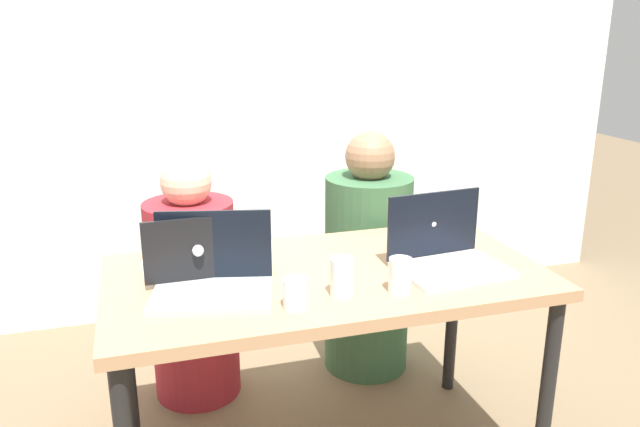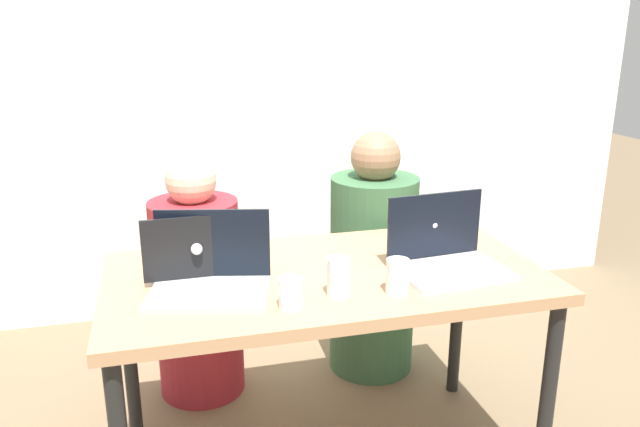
# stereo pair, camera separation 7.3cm
# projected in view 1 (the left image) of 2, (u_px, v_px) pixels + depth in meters

# --- Properties ---
(back_wall) EXTENTS (4.50, 0.10, 2.39)m
(back_wall) POSITION_uv_depth(u_px,v_px,m) (243.00, 93.00, 3.30)
(back_wall) COLOR white
(back_wall) RESTS_ON ground
(desk) EXTENTS (1.44, 0.75, 0.76)m
(desk) POSITION_uv_depth(u_px,v_px,m) (326.00, 292.00, 2.09)
(desk) COLOR tan
(desk) RESTS_ON ground
(person_on_left) EXTENTS (0.45, 0.45, 1.05)m
(person_on_left) POSITION_uv_depth(u_px,v_px,m) (193.00, 293.00, 2.61)
(person_on_left) COLOR #A2262F
(person_on_left) RESTS_ON ground
(person_on_right) EXTENTS (0.41, 0.41, 1.11)m
(person_on_right) POSITION_uv_depth(u_px,v_px,m) (367.00, 267.00, 2.82)
(person_on_right) COLOR #39643F
(person_on_right) RESTS_ON ground
(laptop_front_left) EXTENTS (0.41, 0.33, 0.24)m
(laptop_front_left) POSITION_uv_depth(u_px,v_px,m) (213.00, 277.00, 1.89)
(laptop_front_left) COLOR #B0B9B7
(laptop_front_left) RESTS_ON desk
(laptop_back_left) EXTENTS (0.34, 0.26, 0.22)m
(laptop_back_left) POSITION_uv_depth(u_px,v_px,m) (196.00, 262.00, 2.02)
(laptop_back_left) COLOR silver
(laptop_back_left) RESTS_ON desk
(laptop_front_right) EXTENTS (0.37, 0.30, 0.24)m
(laptop_front_right) POSITION_uv_depth(u_px,v_px,m) (445.00, 253.00, 2.09)
(laptop_front_right) COLOR silver
(laptop_front_right) RESTS_ON desk
(water_glass_right) EXTENTS (0.07, 0.07, 0.11)m
(water_glass_right) POSITION_uv_depth(u_px,v_px,m) (400.00, 278.00, 1.90)
(water_glass_right) COLOR silver
(water_glass_right) RESTS_ON desk
(water_glass_left) EXTENTS (0.07, 0.07, 0.09)m
(water_glass_left) POSITION_uv_depth(u_px,v_px,m) (295.00, 295.00, 1.79)
(water_glass_left) COLOR silver
(water_glass_left) RESTS_ON desk
(water_glass_center) EXTENTS (0.07, 0.07, 0.12)m
(water_glass_center) POSITION_uv_depth(u_px,v_px,m) (342.00, 279.00, 1.87)
(water_glass_center) COLOR silver
(water_glass_center) RESTS_ON desk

